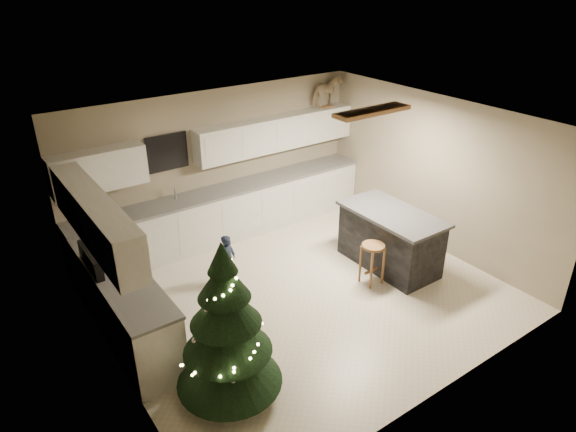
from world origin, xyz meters
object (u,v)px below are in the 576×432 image
at_px(bar_stool, 373,254).
at_px(christmas_tree, 227,336).
at_px(rocking_horse, 327,92).
at_px(island, 390,239).
at_px(toddler, 229,260).

height_order(bar_stool, christmas_tree, christmas_tree).
height_order(christmas_tree, rocking_horse, rocking_horse).
bearing_deg(rocking_horse, island, 154.81).
height_order(island, rocking_horse, rocking_horse).
height_order(bar_stool, toddler, toddler).
distance_m(christmas_tree, toddler, 2.31).
distance_m(bar_stool, christmas_tree, 3.01).
xyz_separation_m(bar_stool, christmas_tree, (-2.90, -0.73, 0.32)).
distance_m(island, rocking_horse, 3.14).
distance_m(bar_stool, rocking_horse, 3.48).
distance_m(bar_stool, toddler, 2.19).
xyz_separation_m(toddler, rocking_horse, (3.04, 1.45, 1.88)).
bearing_deg(rocking_horse, christmas_tree, 119.23).
xyz_separation_m(bar_stool, toddler, (-1.79, 1.25, -0.09)).
bearing_deg(rocking_horse, bar_stool, 144.78).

